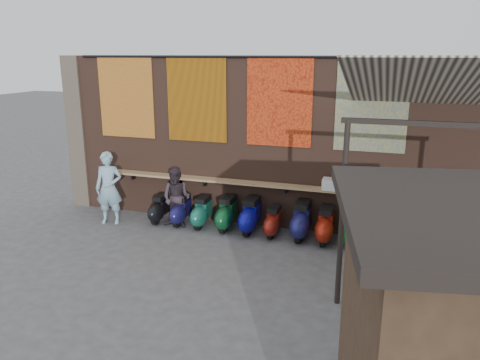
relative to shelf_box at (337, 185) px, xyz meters
The scene contains 28 objects.
ground 3.12m from the shelf_box, 126.28° to the right, with size 70.00×70.00×0.00m, color #474749.
brick_wall 1.89m from the shelf_box, 166.67° to the left, with size 10.00×0.40×4.00m, color brown.
pier_left 6.94m from the shelf_box, behind, with size 0.50×0.50×4.00m, color #4C4238.
eating_counter 1.70m from the shelf_box, behind, with size 8.00×0.32×0.05m, color #9E7A51.
shelf_box is the anchor object (origin of this frame).
tapestry_redgold 5.57m from the shelf_box, behind, with size 1.50×0.02×2.00m, color maroon.
tapestry_sun 3.82m from the shelf_box, behind, with size 1.50×0.02×2.00m, color orange.
tapestry_orange 2.24m from the shelf_box, behind, with size 1.50×0.02×2.00m, color #CA4419.
tapestry_multi 1.86m from the shelf_box, 16.40° to the left, with size 1.50×0.02×2.00m, color #264C8B.
hang_rail 3.21m from the shelf_box, behind, with size 0.06×0.06×9.50m, color black.
scooter_stool_0 4.35m from the shelf_box, behind, with size 0.32×0.71×0.67m, color black, non-canonical shape.
scooter_stool_1 3.79m from the shelf_box, behind, with size 0.34×0.75×0.71m, color #16144E, non-canonical shape.
scooter_stool_2 3.25m from the shelf_box, behind, with size 0.35×0.77×0.73m, color #186351, non-canonical shape.
scooter_stool_3 2.64m from the shelf_box, behind, with size 0.37×0.83×0.79m, color #0E4623, non-canonical shape.
scooter_stool_4 2.10m from the shelf_box, behind, with size 0.39×0.86×0.81m, color #0D0E99, non-canonical shape.
scooter_stool_5 1.66m from the shelf_box, 166.21° to the right, with size 0.32×0.71×0.68m, color maroon, non-canonical shape.
scooter_stool_6 1.12m from the shelf_box, 158.10° to the right, with size 0.40×0.89×0.84m, color navy, non-canonical shape.
scooter_stool_7 0.93m from the shelf_box, 114.72° to the right, with size 0.37×0.83×0.79m, color maroon, non-canonical shape.
scooter_stool_8 1.03m from the shelf_box, 39.84° to the right, with size 0.33×0.74×0.70m, color #0D5F21, non-canonical shape.
diner_left 5.43m from the shelf_box, behind, with size 0.65×0.43×1.78m, color #89B2C8.
diner_right 3.75m from the shelf_box, behind, with size 0.71×0.56×1.47m, color #342831.
shopper_navy 2.04m from the shelf_box, 45.90° to the right, with size 0.91×0.38×1.56m, color black.
shopper_tan 2.14m from the shelf_box, 29.21° to the right, with size 0.89×0.58×1.81m, color #9C8863.
stall_shelf 5.76m from the shelf_box, 69.70° to the right, with size 2.20×0.10×0.06m, color #473321.
awning_canvas 3.25m from the shelf_box, 37.70° to the right, with size 3.20×3.40×0.03m, color beige.
awning_ledger 3.26m from the shelf_box, ahead, with size 3.30×0.08×0.12m, color #33261C.
awning_header 3.88m from the shelf_box, 58.01° to the right, with size 3.00×0.08×0.08m, color black.
awning_post_left 2.94m from the shelf_box, 81.92° to the right, with size 0.09×0.09×3.10m, color black.
Camera 1 is at (2.73, -7.81, 4.07)m, focal length 35.00 mm.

